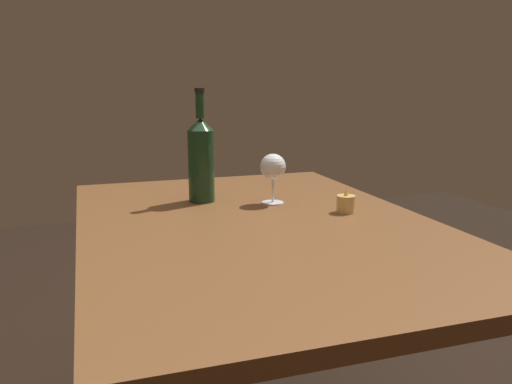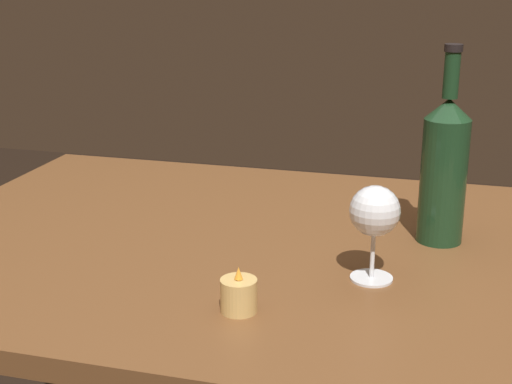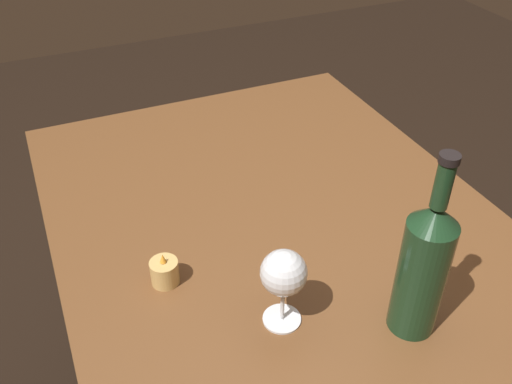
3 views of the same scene
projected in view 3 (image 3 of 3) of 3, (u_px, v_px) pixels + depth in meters
dining_table at (289, 269)px, 1.19m from camera, size 1.30×0.90×0.74m
wine_glass_left at (284, 275)px, 0.90m from camera, size 0.08×0.08×0.15m
wine_bottle at (423, 267)px, 0.88m from camera, size 0.08×0.08×0.34m
votive_candle at (165, 272)px, 1.03m from camera, size 0.05×0.05×0.07m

